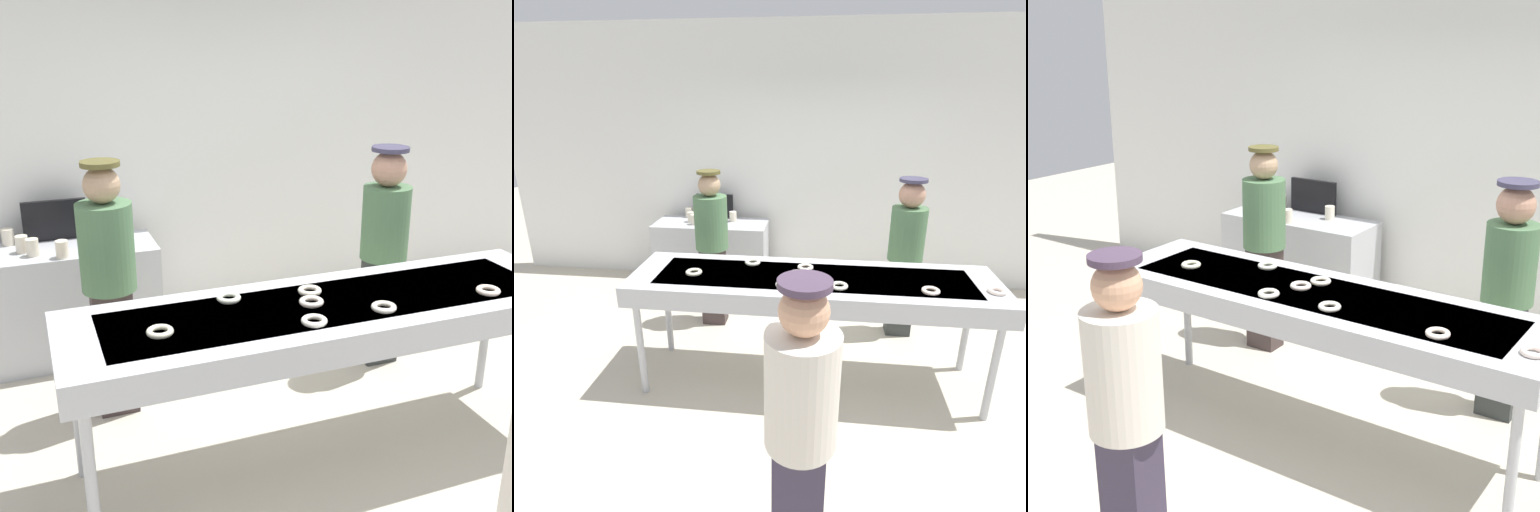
# 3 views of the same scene
# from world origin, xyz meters

# --- Properties ---
(ground_plane) EXTENTS (16.00, 16.00, 0.00)m
(ground_plane) POSITION_xyz_m (0.00, 0.00, 0.00)
(ground_plane) COLOR beige
(back_wall) EXTENTS (8.00, 0.12, 3.09)m
(back_wall) POSITION_xyz_m (0.00, 2.22, 1.54)
(back_wall) COLOR white
(back_wall) RESTS_ON ground
(fryer_conveyor) EXTENTS (2.85, 0.79, 0.96)m
(fryer_conveyor) POSITION_xyz_m (0.00, 0.00, 0.88)
(fryer_conveyor) COLOR #B7BABF
(fryer_conveyor) RESTS_ON ground
(sugar_donut_0) EXTENTS (0.14, 0.14, 0.03)m
(sugar_donut_0) POSITION_xyz_m (-0.06, 0.15, 0.98)
(sugar_donut_0) COLOR white
(sugar_donut_0) RESTS_ON fryer_conveyor
(sugar_donut_1) EXTENTS (0.18, 0.18, 0.03)m
(sugar_donut_1) POSITION_xyz_m (-0.12, 0.01, 0.98)
(sugar_donut_1) COLOR white
(sugar_donut_1) RESTS_ON fryer_conveyor
(sugar_donut_2) EXTENTS (0.18, 0.18, 0.03)m
(sugar_donut_2) POSITION_xyz_m (0.85, -0.19, 0.98)
(sugar_donut_2) COLOR #FAE1CB
(sugar_donut_2) RESTS_ON fryer_conveyor
(sugar_donut_3) EXTENTS (0.15, 0.15, 0.03)m
(sugar_donut_3) POSITION_xyz_m (-0.93, -0.06, 0.98)
(sugar_donut_3) COLOR #EDE9C6
(sugar_donut_3) RESTS_ON fryer_conveyor
(sugar_donut_4) EXTENTS (0.18, 0.18, 0.03)m
(sugar_donut_4) POSITION_xyz_m (-0.20, -0.21, 0.98)
(sugar_donut_4) COLOR white
(sugar_donut_4) RESTS_ON fryer_conveyor
(sugar_donut_5) EXTENTS (0.15, 0.15, 0.03)m
(sugar_donut_5) POSITION_xyz_m (-0.50, 0.21, 0.98)
(sugar_donut_5) COLOR white
(sugar_donut_5) RESTS_ON fryer_conveyor
(sugar_donut_7) EXTENTS (0.16, 0.16, 0.03)m
(sugar_donut_7) POSITION_xyz_m (0.20, -0.18, 0.98)
(sugar_donut_7) COLOR white
(sugar_donut_7) RESTS_ON fryer_conveyor
(worker_baker) EXTENTS (0.33, 0.33, 1.61)m
(worker_baker) POSITION_xyz_m (-1.03, 0.91, 0.91)
(worker_baker) COLOR #3B2F2E
(worker_baker) RESTS_ON ground
(worker_assistant) EXTENTS (0.33, 0.33, 1.58)m
(worker_assistant) POSITION_xyz_m (0.87, 0.90, 0.90)
(worker_assistant) COLOR #2E3231
(worker_assistant) RESTS_ON ground
(prep_counter) EXTENTS (1.35, 0.55, 0.85)m
(prep_counter) POSITION_xyz_m (-1.26, 1.77, 0.42)
(prep_counter) COLOR #B7BABF
(prep_counter) RESTS_ON ground
(paper_cup_0) EXTENTS (0.09, 0.09, 0.12)m
(paper_cup_0) POSITION_xyz_m (-1.26, 1.56, 0.91)
(paper_cup_0) COLOR beige
(paper_cup_0) RESTS_ON prep_counter
(paper_cup_1) EXTENTS (0.09, 0.09, 0.12)m
(paper_cup_1) POSITION_xyz_m (-1.01, 1.86, 0.91)
(paper_cup_1) COLOR beige
(paper_cup_1) RESTS_ON prep_counter
(paper_cup_2) EXTENTS (0.09, 0.09, 0.12)m
(paper_cup_2) POSITION_xyz_m (-1.44, 1.67, 0.91)
(paper_cup_2) COLOR beige
(paper_cup_2) RESTS_ON prep_counter
(paper_cup_3) EXTENTS (0.09, 0.09, 0.12)m
(paper_cup_3) POSITION_xyz_m (-1.60, 1.98, 0.91)
(paper_cup_3) COLOR beige
(paper_cup_3) RESTS_ON prep_counter
(paper_cup_4) EXTENTS (0.09, 0.09, 0.12)m
(paper_cup_4) POSITION_xyz_m (-1.51, 1.77, 0.91)
(paper_cup_4) COLOR beige
(paper_cup_4) RESTS_ON prep_counter
(menu_display) EXTENTS (0.46, 0.04, 0.30)m
(menu_display) POSITION_xyz_m (-1.26, 1.99, 0.99)
(menu_display) COLOR black
(menu_display) RESTS_ON prep_counter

